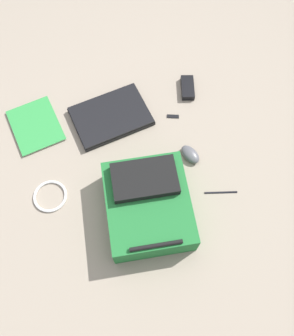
{
  "coord_description": "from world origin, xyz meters",
  "views": [
    {
      "loc": [
        0.21,
        0.67,
        1.49
      ],
      "look_at": [
        0.01,
        0.04,
        0.02
      ],
      "focal_mm": 38.91,
      "sensor_mm": 36.0,
      "label": 1
    }
  ],
  "objects": [
    {
      "name": "book_comic",
      "position": [
        0.44,
        -0.34,
        0.01
      ],
      "size": [
        0.24,
        0.29,
        0.01
      ],
      "color": "silver",
      "rests_on": "ground_plane"
    },
    {
      "name": "backpack",
      "position": [
        0.06,
        0.22,
        0.08
      ],
      "size": [
        0.39,
        0.44,
        0.17
      ],
      "color": "#1E662D",
      "rests_on": "ground_plane"
    },
    {
      "name": "laptop",
      "position": [
        0.09,
        -0.27,
        0.02
      ],
      "size": [
        0.38,
        0.28,
        0.03
      ],
      "color": "black",
      "rests_on": "ground_plane"
    },
    {
      "name": "usb_stick",
      "position": [
        -0.2,
        -0.19,
        0.0
      ],
      "size": [
        0.06,
        0.04,
        0.01
      ],
      "primitive_type": "cube",
      "rotation": [
        0.0,
        0.0,
        1.2
      ],
      "color": "black",
      "rests_on": "ground_plane"
    },
    {
      "name": "computer_mouse",
      "position": [
        -0.2,
        0.04,
        0.02
      ],
      "size": [
        0.09,
        0.12,
        0.04
      ],
      "primitive_type": "ellipsoid",
      "rotation": [
        0.0,
        0.0,
        0.33
      ],
      "color": "#4C4C51",
      "rests_on": "ground_plane"
    },
    {
      "name": "cable_coil",
      "position": [
        0.44,
        0.03,
        0.01
      ],
      "size": [
        0.15,
        0.15,
        0.01
      ],
      "primitive_type": "torus",
      "color": "silver",
      "rests_on": "ground_plane"
    },
    {
      "name": "ground_plane",
      "position": [
        0.0,
        0.0,
        0.0
      ],
      "size": [
        3.43,
        3.43,
        0.0
      ],
      "primitive_type": "plane",
      "color": "gray"
    },
    {
      "name": "pen_black",
      "position": [
        -0.27,
        0.24,
        0.0
      ],
      "size": [
        0.14,
        0.05,
        0.01
      ],
      "primitive_type": "cylinder",
      "rotation": [
        1.57,
        0.0,
        4.43
      ],
      "color": "black",
      "rests_on": "ground_plane"
    },
    {
      "name": "power_brick",
      "position": [
        -0.32,
        -0.31,
        0.02
      ],
      "size": [
        0.1,
        0.14,
        0.03
      ],
      "primitive_type": "cube",
      "rotation": [
        0.0,
        0.0,
        5.98
      ],
      "color": "black",
      "rests_on": "ground_plane"
    }
  ]
}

